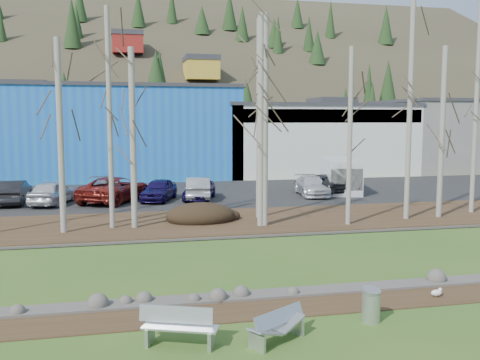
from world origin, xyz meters
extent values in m
plane|color=#32591F|center=(0.00, 0.00, 0.00)|extent=(200.00, 200.00, 0.00)
cube|color=#382616|center=(0.00, 2.10, 0.01)|extent=(80.00, 1.80, 0.03)
cube|color=#382616|center=(0.00, 14.50, 0.07)|extent=(80.00, 7.00, 0.15)
cube|color=black|center=(0.00, 25.00, 0.07)|extent=(80.00, 14.00, 0.14)
cube|color=blue|center=(-6.00, 39.00, 4.00)|extent=(20.00, 12.00, 8.00)
cube|color=#333338|center=(-6.00, 39.00, 8.15)|extent=(20.40, 12.24, 0.30)
cube|color=silver|center=(12.00, 39.00, 3.25)|extent=(18.00, 12.00, 6.50)
cube|color=#333338|center=(12.00, 39.00, 6.65)|extent=(18.36, 12.24, 0.30)
cube|color=navy|center=(12.00, 33.10, 5.60)|extent=(17.64, 0.20, 1.20)
cube|color=slate|center=(28.00, 39.00, 3.50)|extent=(14.00, 12.00, 7.00)
cube|color=#333338|center=(28.00, 39.00, 7.15)|extent=(14.28, 12.24, 0.30)
cube|color=silver|center=(-5.61, 0.39, 0.22)|extent=(0.27, 0.53, 0.43)
cube|color=silver|center=(-4.24, -0.14, 0.22)|extent=(0.27, 0.53, 0.43)
cube|color=silver|center=(-5.00, 0.32, 0.69)|extent=(1.69, 0.75, 0.40)
cube|color=silver|center=(-4.93, 0.12, 0.44)|extent=(1.83, 1.10, 0.05)
cube|color=silver|center=(-3.26, -0.52, 0.20)|extent=(0.33, 0.46, 0.40)
cube|color=silver|center=(-2.10, 0.21, 0.20)|extent=(0.33, 0.46, 0.40)
cube|color=silver|center=(-2.57, 0.02, 0.55)|extent=(1.48, 1.02, 0.35)
cube|color=#939597|center=(-3.03, -0.37, 0.36)|extent=(0.91, 0.81, 0.30)
cube|color=#939597|center=(-2.33, 0.06, 0.36)|extent=(0.91, 0.81, 0.30)
cylinder|color=silver|center=(0.07, 0.56, 0.41)|extent=(0.58, 0.58, 0.81)
cylinder|color=gold|center=(2.78, 1.85, 0.05)|extent=(0.01, 0.01, 0.09)
cylinder|color=gold|center=(2.78, 1.91, 0.05)|extent=(0.01, 0.01, 0.09)
ellipsoid|color=white|center=(2.81, 1.88, 0.15)|extent=(0.33, 0.19, 0.19)
cube|color=gray|center=(2.81, 1.88, 0.19)|extent=(0.22, 0.13, 0.02)
sphere|color=white|center=(2.95, 1.91, 0.24)|extent=(0.10, 0.10, 0.10)
cone|color=gold|center=(3.01, 1.92, 0.24)|extent=(0.06, 0.04, 0.03)
ellipsoid|color=black|center=(-2.39, 14.60, 0.49)|extent=(3.51, 2.48, 0.69)
cylinder|color=#B5B0A4|center=(-8.85, 13.24, 4.49)|extent=(0.28, 0.28, 8.68)
cylinder|color=#B5B0A4|center=(-5.67, 13.68, 4.36)|extent=(0.29, 0.29, 8.41)
cylinder|color=#B5B0A4|center=(-6.71, 13.86, 5.27)|extent=(0.23, 0.23, 10.25)
cylinder|color=#B5B0A4|center=(0.49, 12.85, 5.16)|extent=(0.30, 0.30, 10.03)
cylinder|color=#B5B0A4|center=(0.74, 15.07, 5.25)|extent=(0.24, 0.24, 10.20)
cylinder|color=#B5B0A4|center=(4.57, 12.27, 4.42)|extent=(0.23, 0.23, 8.55)
cylinder|color=#B5B0A4|center=(8.13, 13.02, 5.73)|extent=(0.26, 0.26, 11.16)
cylinder|color=#B5B0A4|center=(10.06, 13.11, 4.57)|extent=(0.28, 0.28, 8.84)
cylinder|color=#B5B0A4|center=(12.68, 14.04, 6.41)|extent=(0.25, 0.25, 12.53)
cylinder|color=#B5B0A4|center=(0.28, 12.85, 5.16)|extent=(0.30, 0.30, 10.03)
cylinder|color=#B5B0A4|center=(0.49, 12.85, 5.16)|extent=(0.30, 0.30, 10.03)
imported|color=silver|center=(-10.37, 21.96, 0.88)|extent=(2.80, 4.64, 1.48)
imported|color=black|center=(-12.72, 22.60, 0.87)|extent=(1.55, 4.42, 1.45)
imported|color=maroon|center=(-6.71, 22.28, 0.93)|extent=(4.97, 6.25, 1.58)
imported|color=gray|center=(-7.01, 23.60, 0.81)|extent=(3.12, 4.93, 1.33)
imported|color=#190F4A|center=(-1.38, 22.13, 0.83)|extent=(2.90, 4.37, 1.38)
imported|color=#AAABAD|center=(-1.43, 22.30, 0.85)|extent=(2.10, 4.50, 1.43)
imported|color=#252527|center=(7.36, 23.17, 0.81)|extent=(3.33, 5.21, 1.34)
imported|color=silver|center=(6.30, 22.27, 0.79)|extent=(2.32, 4.65, 1.30)
imported|color=#190F4A|center=(-3.97, 22.13, 0.83)|extent=(2.90, 4.37, 1.38)
cube|color=white|center=(8.87, 23.54, 1.31)|extent=(3.39, 5.72, 2.34)
cube|color=black|center=(8.39, 21.47, 1.31)|extent=(2.32, 1.57, 1.45)
camera|label=1|loc=(-6.12, -11.80, 5.21)|focal=40.00mm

